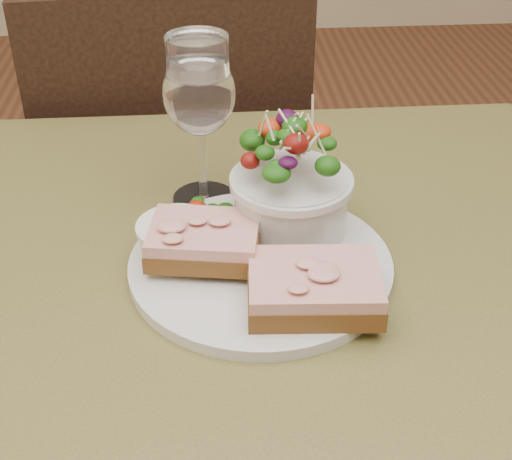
{
  "coord_description": "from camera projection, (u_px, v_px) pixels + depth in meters",
  "views": [
    {
      "loc": [
        -0.04,
        -0.52,
        1.17
      ],
      "look_at": [
        0.0,
        0.02,
        0.81
      ],
      "focal_mm": 50.0,
      "sensor_mm": 36.0,
      "label": 1
    }
  ],
  "objects": [
    {
      "name": "dinner_plate",
      "position": [
        260.0,
        265.0,
        0.69
      ],
      "size": [
        0.26,
        0.26,
        0.01
      ],
      "primitive_type": "cylinder",
      "color": "silver",
      "rests_on": "cafe_table"
    },
    {
      "name": "chair_far",
      "position": [
        181.0,
        271.0,
        1.45
      ],
      "size": [
        0.45,
        0.45,
        0.9
      ],
      "rotation": [
        0.0,
        0.0,
        3.23
      ],
      "color": "black",
      "rests_on": "ground"
    },
    {
      "name": "sandwich_front",
      "position": [
        314.0,
        287.0,
        0.63
      ],
      "size": [
        0.12,
        0.09,
        0.03
      ],
      "rotation": [
        0.0,
        0.0,
        -0.06
      ],
      "color": "#442D12",
      "rests_on": "dinner_plate"
    },
    {
      "name": "ramekin",
      "position": [
        176.0,
        238.0,
        0.69
      ],
      "size": [
        0.07,
        0.07,
        0.04
      ],
      "color": "silver",
      "rests_on": "dinner_plate"
    },
    {
      "name": "salad_bowl",
      "position": [
        291.0,
        178.0,
        0.7
      ],
      "size": [
        0.11,
        0.11,
        0.13
      ],
      "color": "silver",
      "rests_on": "dinner_plate"
    },
    {
      "name": "sandwich_back",
      "position": [
        204.0,
        240.0,
        0.68
      ],
      "size": [
        0.12,
        0.09,
        0.03
      ],
      "rotation": [
        0.0,
        0.0,
        -0.16
      ],
      "color": "#442D12",
      "rests_on": "dinner_plate"
    },
    {
      "name": "cafe_table",
      "position": [
        254.0,
        370.0,
        0.73
      ],
      "size": [
        0.8,
        0.8,
        0.75
      ],
      "color": "#49431F",
      "rests_on": "ground"
    },
    {
      "name": "garnish",
      "position": [
        206.0,
        209.0,
        0.75
      ],
      "size": [
        0.05,
        0.04,
        0.02
      ],
      "color": "#0D370A",
      "rests_on": "dinner_plate"
    },
    {
      "name": "wine_glass",
      "position": [
        199.0,
        98.0,
        0.74
      ],
      "size": [
        0.08,
        0.08,
        0.18
      ],
      "color": "white",
      "rests_on": "cafe_table"
    }
  ]
}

